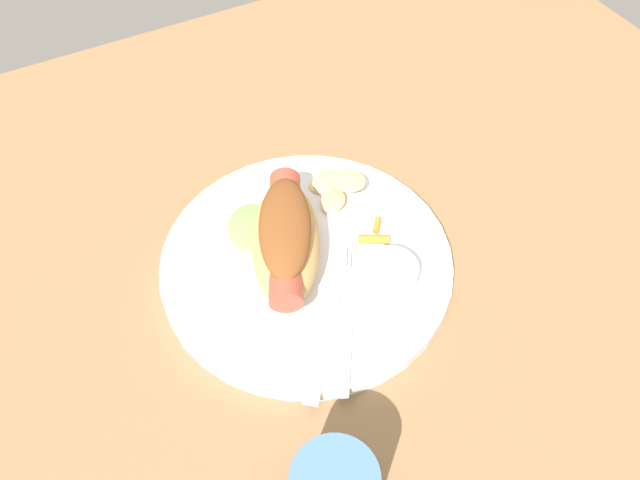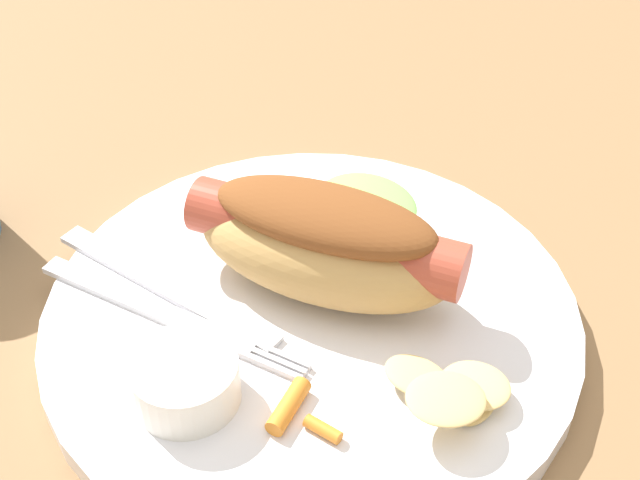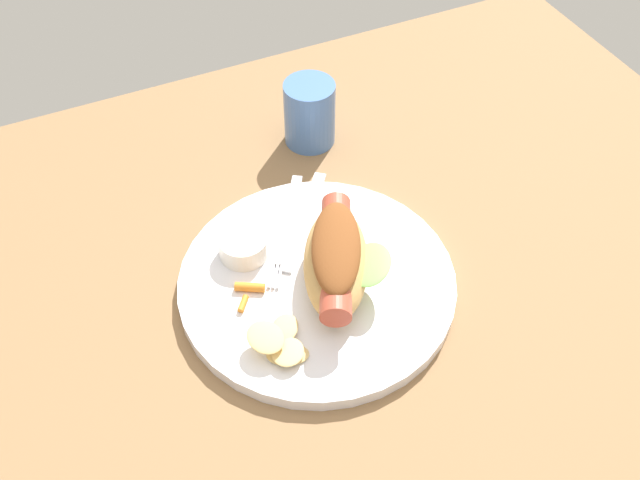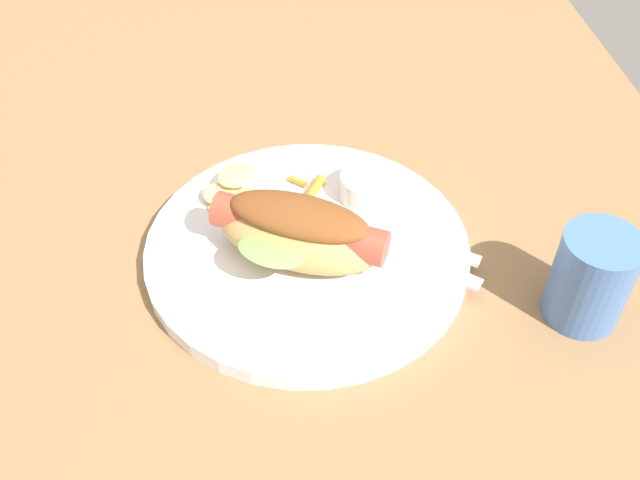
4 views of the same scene
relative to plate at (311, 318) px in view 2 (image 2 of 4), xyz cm
name	(u,v)px [view 2 (image 2 of 4)]	position (x,y,z in cm)	size (l,w,h in cm)	color
ground_plane	(364,362)	(-1.93, -2.85, -1.70)	(120.00, 90.00, 1.80)	olive
plate	(311,318)	(0.00, 0.00, 0.00)	(29.70, 29.70, 1.60)	white
hot_dog	(325,241)	(1.82, -0.90, 4.13)	(12.44, 16.21, 6.31)	tan
sauce_ramekin	(185,381)	(-5.82, 6.47, 2.06)	(5.39, 5.39, 2.52)	white
fork	(164,313)	(-0.11, 8.05, 1.00)	(10.13, 15.16, 0.40)	silver
knife	(165,286)	(2.08, 8.16, 0.98)	(15.77, 1.40, 0.36)	silver
chips_pile	(454,389)	(-6.92, -6.62, 1.80)	(6.77, 7.34, 2.36)	#E3C076
carrot_garnish	(296,411)	(-7.36, 1.11, 1.25)	(3.84, 3.75, 0.96)	orange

